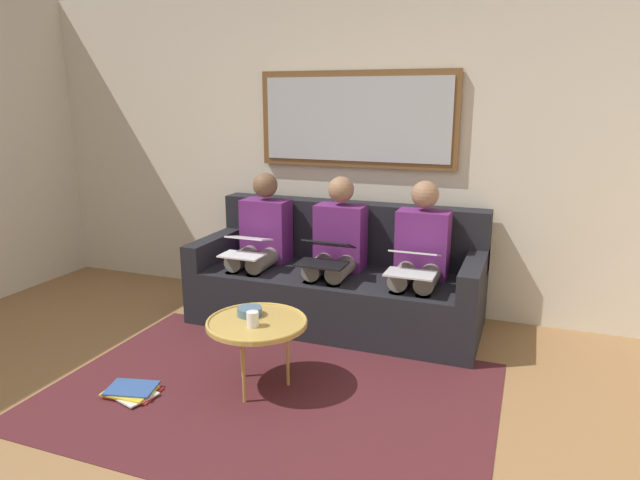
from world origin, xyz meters
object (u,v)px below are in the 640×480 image
(person_middle, at_px, (336,247))
(laptop_silver, at_px, (413,262))
(framed_mirror, at_px, (356,119))
(cup, at_px, (253,319))
(bowl, at_px, (250,311))
(laptop_white, at_px, (246,246))
(couch, at_px, (339,282))
(coffee_table, at_px, (257,323))
(laptop_black, at_px, (326,253))
(magazine_stack, at_px, (132,391))
(person_right, at_px, (261,240))
(person_left, at_px, (420,256))

(person_middle, bearing_deg, laptop_silver, 159.18)
(framed_mirror, distance_m, cup, 2.00)
(framed_mirror, distance_m, bowl, 1.89)
(person_middle, distance_m, laptop_white, 0.69)
(couch, xyz_separation_m, cup, (0.08, 1.30, 0.17))
(coffee_table, height_order, laptop_black, laptop_black)
(coffee_table, xyz_separation_m, magazine_stack, (0.67, 0.35, -0.40))
(laptop_white, bearing_deg, framed_mirror, -132.10)
(couch, relative_size, person_middle, 1.93)
(bowl, height_order, laptop_white, laptop_white)
(person_right, bearing_deg, person_left, 180.00)
(laptop_silver, bearing_deg, laptop_white, 0.35)
(couch, relative_size, laptop_silver, 6.34)
(couch, xyz_separation_m, person_middle, (0.00, 0.07, 0.30))
(laptop_black, bearing_deg, laptop_white, 1.52)
(person_left, bearing_deg, laptop_silver, 90.00)
(bowl, xyz_separation_m, laptop_silver, (-0.82, -0.84, 0.17))
(cup, bearing_deg, person_middle, -93.78)
(bowl, bearing_deg, person_left, -127.17)
(couch, xyz_separation_m, laptop_silver, (-0.64, 0.31, 0.32))
(cup, distance_m, magazine_stack, 0.86)
(framed_mirror, height_order, coffee_table, framed_mirror)
(laptop_silver, bearing_deg, laptop_black, -0.81)
(couch, xyz_separation_m, coffee_table, (0.10, 1.22, 0.11))
(framed_mirror, xyz_separation_m, bowl, (0.18, 1.54, -1.09))
(bowl, xyz_separation_m, person_left, (-0.82, -1.08, 0.15))
(person_middle, relative_size, magazine_stack, 3.41)
(couch, height_order, laptop_white, couch)
(person_middle, bearing_deg, magazine_stack, 63.00)
(laptop_white, distance_m, magazine_stack, 1.39)
(cup, bearing_deg, coffee_table, -79.43)
(cup, height_order, person_left, person_left)
(person_left, height_order, person_right, same)
(bowl, height_order, person_left, person_left)
(framed_mirror, distance_m, coffee_table, 1.97)
(laptop_silver, bearing_deg, magazine_stack, 41.76)
(coffee_table, bearing_deg, laptop_black, -95.98)
(laptop_white, xyz_separation_m, magazine_stack, (0.12, 1.24, -0.60))
(laptop_white, bearing_deg, cup, 119.79)
(coffee_table, bearing_deg, framed_mirror, -93.41)
(coffee_table, distance_m, cup, 0.10)
(laptop_black, distance_m, laptop_white, 0.64)
(coffee_table, bearing_deg, person_middle, -94.76)
(bowl, xyz_separation_m, person_middle, (-0.18, -1.08, 0.15))
(couch, distance_m, person_left, 0.71)
(framed_mirror, xyz_separation_m, laptop_black, (0.00, 0.69, -0.92))
(couch, height_order, person_left, person_left)
(couch, bearing_deg, magazine_stack, 64.03)
(person_right, distance_m, magazine_stack, 1.61)
(person_left, bearing_deg, bowl, 52.83)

